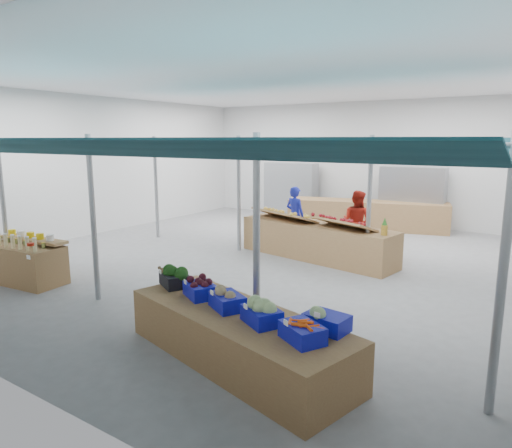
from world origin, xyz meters
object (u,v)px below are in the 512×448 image
object	(u,v)px
veg_counter	(237,337)
crate_stack	(277,339)
vendor_right	(357,222)
fruit_counter	(316,241)
bottle_shelf	(25,262)
vendor_left	(295,216)

from	to	relation	value
veg_counter	crate_stack	distance (m)	0.54
crate_stack	vendor_right	xyz separation A→B (m)	(-1.31, 6.21, 0.49)
veg_counter	fruit_counter	bearing A→B (deg)	119.43
vendor_right	bottle_shelf	bearing A→B (deg)	61.61
veg_counter	fruit_counter	xyz separation A→B (m)	(-1.44, 5.38, 0.10)
vendor_left	bottle_shelf	bearing A→B (deg)	73.67
bottle_shelf	crate_stack	size ratio (longest dim) A/B	2.86
fruit_counter	vendor_left	size ratio (longest dim) A/B	2.50
bottle_shelf	fruit_counter	bearing A→B (deg)	43.99
veg_counter	crate_stack	xyz separation A→B (m)	(0.47, 0.27, -0.01)
fruit_counter	crate_stack	xyz separation A→B (m)	(1.91, -5.11, -0.11)
fruit_counter	vendor_right	world-z (taller)	vendor_right
fruit_counter	bottle_shelf	bearing A→B (deg)	-120.20
vendor_left	vendor_right	distance (m)	1.80
crate_stack	vendor_right	world-z (taller)	vendor_right
fruit_counter	crate_stack	size ratio (longest dim) A/B	6.31
crate_stack	vendor_right	distance (m)	6.37
bottle_shelf	veg_counter	world-z (taller)	bottle_shelf
crate_stack	vendor_left	size ratio (longest dim) A/B	0.40
veg_counter	vendor_right	size ratio (longest dim) A/B	2.13
vendor_right	fruit_counter	bearing A→B (deg)	71.09
veg_counter	vendor_right	xyz separation A→B (m)	(-0.84, 6.48, 0.48)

